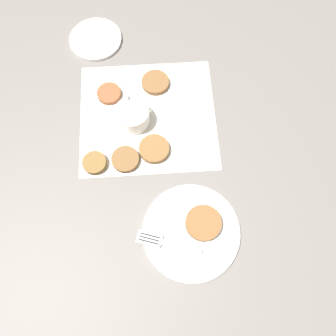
{
  "coord_description": "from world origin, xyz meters",
  "views": [
    {
      "loc": [
        -0.01,
        -0.44,
        0.77
      ],
      "look_at": [
        0.01,
        -0.17,
        0.02
      ],
      "focal_mm": 35.0,
      "sensor_mm": 36.0,
      "label": 1
    }
  ],
  "objects_px": {
    "fritter_on_plate": "(203,223)",
    "fork": "(162,242)",
    "extra_saucer": "(96,39)",
    "serving_plate": "(191,232)",
    "sauce_bowl": "(133,116)"
  },
  "relations": [
    {
      "from": "fritter_on_plate",
      "to": "fork",
      "type": "bearing_deg",
      "value": -160.73
    },
    {
      "from": "fork",
      "to": "extra_saucer",
      "type": "relative_size",
      "value": 0.99
    },
    {
      "from": "serving_plate",
      "to": "extra_saucer",
      "type": "distance_m",
      "value": 0.62
    },
    {
      "from": "sauce_bowl",
      "to": "extra_saucer",
      "type": "distance_m",
      "value": 0.29
    },
    {
      "from": "fritter_on_plate",
      "to": "extra_saucer",
      "type": "height_order",
      "value": "fritter_on_plate"
    },
    {
      "from": "sauce_bowl",
      "to": "fork",
      "type": "relative_size",
      "value": 0.68
    },
    {
      "from": "fork",
      "to": "serving_plate",
      "type": "bearing_deg",
      "value": 15.19
    },
    {
      "from": "serving_plate",
      "to": "fork",
      "type": "distance_m",
      "value": 0.07
    },
    {
      "from": "extra_saucer",
      "to": "serving_plate",
      "type": "bearing_deg",
      "value": -69.4
    },
    {
      "from": "fork",
      "to": "extra_saucer",
      "type": "xyz_separation_m",
      "value": [
        -0.15,
        0.6,
        -0.01
      ]
    },
    {
      "from": "fritter_on_plate",
      "to": "sauce_bowl",
      "type": "bearing_deg",
      "value": 117.11
    },
    {
      "from": "sauce_bowl",
      "to": "fritter_on_plate",
      "type": "relative_size",
      "value": 1.2
    },
    {
      "from": "serving_plate",
      "to": "sauce_bowl",
      "type": "bearing_deg",
      "value": 111.37
    },
    {
      "from": "serving_plate",
      "to": "extra_saucer",
      "type": "bearing_deg",
      "value": 110.6
    },
    {
      "from": "sauce_bowl",
      "to": "extra_saucer",
      "type": "relative_size",
      "value": 0.67
    }
  ]
}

